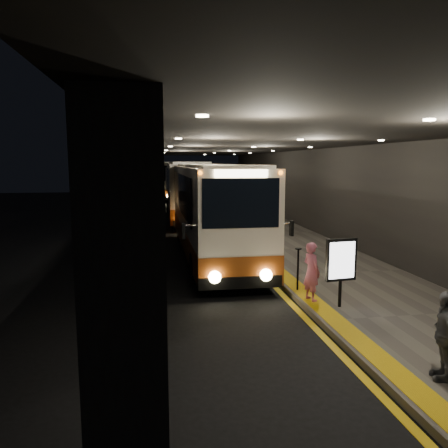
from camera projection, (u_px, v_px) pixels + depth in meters
ground at (198, 292)px, 12.69m from camera, size 90.00×90.00×0.00m
lane_line_white at (140, 257)px, 17.30m from camera, size 0.12×50.00×0.01m
kerb_stripe_yellow at (243, 254)px, 17.95m from camera, size 0.18×50.00×0.01m
sidewalk at (299, 250)px, 18.31m from camera, size 4.50×50.00×0.15m
tactile_strip at (254, 250)px, 18.00m from camera, size 0.50×50.00×0.01m
terminal_wall at (352, 180)px, 18.26m from camera, size 0.10×50.00×6.00m
support_columns at (146, 204)px, 16.06m from camera, size 0.80×24.80×4.40m
canopy at (247, 140)px, 17.33m from camera, size 9.00×50.00×0.40m
coach_main at (213, 214)px, 17.09m from camera, size 2.44×11.47×3.56m
coach_second at (187, 193)px, 28.66m from camera, size 2.65×11.69×3.66m
coach_third at (173, 182)px, 45.19m from camera, size 2.69×11.75×3.68m
passenger_boarding at (311, 272)px, 11.32m from camera, size 0.53×0.65×1.54m
passenger_waiting_grey at (445, 335)px, 7.20m from camera, size 0.72×0.98×1.50m
info_sign at (341, 261)px, 10.76m from camera, size 0.82×0.22×1.73m
stanchion_post at (298, 270)px, 12.25m from camera, size 0.05×0.05×1.19m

